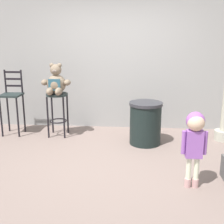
{
  "coord_description": "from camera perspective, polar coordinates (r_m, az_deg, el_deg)",
  "views": [
    {
      "loc": [
        0.4,
        -4.12,
        1.85
      ],
      "look_at": [
        0.05,
        0.35,
        0.69
      ],
      "focal_mm": 47.95,
      "sensor_mm": 36.0,
      "label": 1
    }
  ],
  "objects": [
    {
      "name": "ground_plane",
      "position": [
        4.54,
        -1.01,
        -9.53
      ],
      "size": [
        24.0,
        24.0,
        0.0
      ],
      "primitive_type": "plane",
      "color": "#78655E"
    },
    {
      "name": "child_walking",
      "position": [
        3.73,
        15.52,
        -3.98
      ],
      "size": [
        0.31,
        0.24,
        0.97
      ],
      "rotation": [
        0.0,
        0.0,
        -1.66
      ],
      "color": "#C39493",
      "rests_on": "ground_plane"
    },
    {
      "name": "teddy_bear",
      "position": [
        5.51,
        -10.64,
        5.49
      ],
      "size": [
        0.54,
        0.48,
        0.55
      ],
      "color": "#7E6C58",
      "rests_on": "bar_stool_with_teddy"
    },
    {
      "name": "building_wall",
      "position": [
        6.08,
        0.69,
        11.34
      ],
      "size": [
        6.52,
        0.3,
        3.02
      ],
      "primitive_type": "cube",
      "color": "#979694",
      "rests_on": "ground_plane"
    },
    {
      "name": "bar_chair_empty",
      "position": [
        5.92,
        -18.53,
        2.41
      ],
      "size": [
        0.37,
        0.37,
        1.21
      ],
      "color": "#1F2928",
      "rests_on": "ground_plane"
    },
    {
      "name": "trash_bin",
      "position": [
        5.19,
        6.38,
        -2.09
      ],
      "size": [
        0.57,
        0.57,
        0.74
      ],
      "color": "black",
      "rests_on": "ground_plane"
    },
    {
      "name": "bar_stool_with_teddy",
      "position": [
        5.62,
        -10.36,
        1.2
      ],
      "size": [
        0.4,
        0.4,
        0.81
      ],
      "color": "#1F2928",
      "rests_on": "ground_plane"
    }
  ]
}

